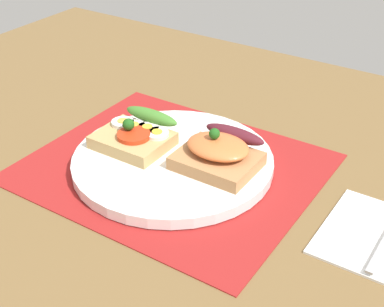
{
  "coord_description": "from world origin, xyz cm",
  "views": [
    {
      "loc": [
        35.4,
        -49.61,
        39.96
      ],
      "look_at": [
        3.0,
        0.0,
        3.26
      ],
      "focal_mm": 51.73,
      "sensor_mm": 36.0,
      "label": 1
    }
  ],
  "objects_px": {
    "napkin": "(381,237)",
    "plate": "(173,161)",
    "sandwich_salmon": "(220,152)",
    "sandwich_egg_tomato": "(137,134)"
  },
  "relations": [
    {
      "from": "napkin",
      "to": "sandwich_egg_tomato",
      "type": "bearing_deg",
      "value": -179.12
    },
    {
      "from": "napkin",
      "to": "plate",
      "type": "bearing_deg",
      "value": -178.51
    },
    {
      "from": "sandwich_salmon",
      "to": "napkin",
      "type": "relative_size",
      "value": 0.74
    },
    {
      "from": "plate",
      "to": "sandwich_egg_tomato",
      "type": "bearing_deg",
      "value": 178.08
    },
    {
      "from": "sandwich_salmon",
      "to": "sandwich_egg_tomato",
      "type": "bearing_deg",
      "value": -172.1
    },
    {
      "from": "plate",
      "to": "sandwich_egg_tomato",
      "type": "xyz_separation_m",
      "value": [
        -0.06,
        0.0,
        0.02
      ]
    },
    {
      "from": "sandwich_salmon",
      "to": "napkin",
      "type": "distance_m",
      "value": 0.22
    },
    {
      "from": "sandwich_egg_tomato",
      "to": "plate",
      "type": "bearing_deg",
      "value": -1.92
    },
    {
      "from": "plate",
      "to": "napkin",
      "type": "xyz_separation_m",
      "value": [
        0.27,
        0.01,
        -0.01
      ]
    },
    {
      "from": "plate",
      "to": "sandwich_salmon",
      "type": "height_order",
      "value": "sandwich_salmon"
    }
  ]
}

